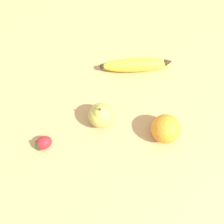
% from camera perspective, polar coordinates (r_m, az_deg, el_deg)
% --- Properties ---
extents(ground_plane, '(3.00, 3.00, 0.00)m').
position_cam_1_polar(ground_plane, '(0.76, 0.64, -3.51)').
color(ground_plane, tan).
extents(banana, '(0.15, 0.20, 0.04)m').
position_cam_1_polar(banana, '(0.83, 5.32, 10.20)').
color(banana, yellow).
rests_on(banana, ground_plane).
extents(orange, '(0.08, 0.08, 0.08)m').
position_cam_1_polar(orange, '(0.73, 11.61, -3.59)').
color(orange, orange).
rests_on(orange, ground_plane).
extents(pear, '(0.07, 0.07, 0.09)m').
position_cam_1_polar(pear, '(0.73, -2.48, -0.64)').
color(pear, '#B7AD47').
rests_on(pear, ground_plane).
extents(strawberry, '(0.04, 0.05, 0.04)m').
position_cam_1_polar(strawberry, '(0.76, -14.87, -6.63)').
color(strawberry, red).
rests_on(strawberry, ground_plane).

